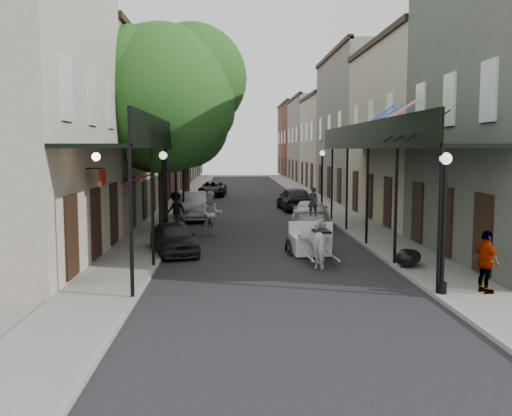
{
  "coord_description": "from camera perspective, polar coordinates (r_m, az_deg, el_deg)",
  "views": [
    {
      "loc": [
        -1.44,
        -16.52,
        3.92
      ],
      "look_at": [
        -0.47,
        5.84,
        1.6
      ],
      "focal_mm": 40.0,
      "sensor_mm": 36.0,
      "label": 1
    }
  ],
  "objects": [
    {
      "name": "ground",
      "position": [
        17.04,
        2.44,
        -7.39
      ],
      "size": [
        140.0,
        140.0,
        0.0
      ],
      "primitive_type": "plane",
      "color": "gray",
      "rests_on": "ground"
    },
    {
      "name": "gallery_right",
      "position": [
        24.31,
        12.42,
        6.09
      ],
      "size": [
        2.2,
        18.05,
        4.88
      ],
      "color": "black",
      "rests_on": "sidewalk_right"
    },
    {
      "name": "car_left_near",
      "position": [
        21.52,
        -8.24,
        -3.0
      ],
      "size": [
        2.38,
        3.82,
        1.21
      ],
      "primitive_type": "imported",
      "rotation": [
        0.0,
        0.0,
        0.28
      ],
      "color": "black",
      "rests_on": "ground"
    },
    {
      "name": "carriage",
      "position": [
        21.54,
        5.21,
        -1.89
      ],
      "size": [
        1.69,
        2.36,
        2.59
      ],
      "rotation": [
        0.0,
        0.0,
        0.06
      ],
      "color": "black",
      "rests_on": "ground"
    },
    {
      "name": "car_left_far",
      "position": [
        47.39,
        -4.36,
        1.92
      ],
      "size": [
        2.33,
        4.64,
        1.26
      ],
      "primitive_type": "imported",
      "rotation": [
        0.0,
        0.0,
        -0.05
      ],
      "color": "black",
      "rests_on": "ground"
    },
    {
      "name": "lamppost_right_far",
      "position": [
        35.01,
        6.62,
        2.82
      ],
      "size": [
        0.32,
        0.32,
        3.71
      ],
      "color": "black",
      "rests_on": "sidewalk_right"
    },
    {
      "name": "car_right_near",
      "position": [
        29.23,
        5.46,
        -0.52
      ],
      "size": [
        2.43,
        4.73,
        1.31
      ],
      "primitive_type": "imported",
      "rotation": [
        0.0,
        0.0,
        3.01
      ],
      "color": "silver",
      "rests_on": "ground"
    },
    {
      "name": "pedestrian_walking",
      "position": [
        25.72,
        -4.48,
        -0.58
      ],
      "size": [
        1.05,
        0.85,
        2.03
      ],
      "primitive_type": "imported",
      "rotation": [
        0.0,
        0.0,
        0.08
      ],
      "color": "#A5A79D",
      "rests_on": "ground"
    },
    {
      "name": "lamppost_left",
      "position": [
        22.75,
        -9.2,
        1.13
      ],
      "size": [
        0.32,
        0.32,
        3.71
      ],
      "color": "black",
      "rests_on": "sidewalk_left"
    },
    {
      "name": "building_row_right",
      "position": [
        47.61,
        9.76,
        7.43
      ],
      "size": [
        5.0,
        80.0,
        10.5
      ],
      "primitive_type": "cube",
      "color": "gray",
      "rests_on": "ground"
    },
    {
      "name": "lamppost_right_near",
      "position": [
        15.65,
        18.26,
        -1.24
      ],
      "size": [
        0.32,
        0.32,
        3.71
      ],
      "color": "black",
      "rests_on": "sidewalk_right"
    },
    {
      "name": "trash_bags",
      "position": [
        19.25,
        15.0,
        -4.81
      ],
      "size": [
        0.97,
        1.12,
        0.61
      ],
      "color": "black",
      "rests_on": "sidewalk_right"
    },
    {
      "name": "car_left_mid",
      "position": [
        31.85,
        -6.37,
        0.2
      ],
      "size": [
        2.7,
        4.9,
        1.53
      ],
      "primitive_type": "imported",
      "rotation": [
        0.0,
        0.0,
        0.24
      ],
      "color": "gray",
      "rests_on": "ground"
    },
    {
      "name": "pedestrian_sidewalk_right",
      "position": [
        16.27,
        22.03,
        -5.02
      ],
      "size": [
        0.6,
        1.04,
        1.67
      ],
      "primitive_type": "imported",
      "rotation": [
        0.0,
        0.0,
        1.78
      ],
      "color": "gray",
      "rests_on": "sidewalk_right"
    },
    {
      "name": "horse",
      "position": [
        19.25,
        6.6,
        -3.53
      ],
      "size": [
        0.95,
        1.88,
        1.55
      ],
      "primitive_type": "imported",
      "rotation": [
        0.0,
        0.0,
        3.2
      ],
      "color": "white",
      "rests_on": "ground"
    },
    {
      "name": "road",
      "position": [
        36.76,
        -0.24,
        -0.2
      ],
      "size": [
        8.0,
        90.0,
        0.01
      ],
      "primitive_type": "cube",
      "color": "black",
      "rests_on": "ground"
    },
    {
      "name": "car_right_far",
      "position": [
        36.49,
        3.87,
        0.94
      ],
      "size": [
        2.11,
        4.58,
        1.52
      ],
      "primitive_type": "imported",
      "rotation": [
        0.0,
        0.0,
        3.21
      ],
      "color": "black",
      "rests_on": "ground"
    },
    {
      "name": "sidewalk_right",
      "position": [
        37.28,
        7.46,
        -0.07
      ],
      "size": [
        2.2,
        90.0,
        0.12
      ],
      "primitive_type": "cube",
      "color": "gray",
      "rests_on": "ground"
    },
    {
      "name": "building_row_left",
      "position": [
        47.08,
        -11.34,
        7.42
      ],
      "size": [
        5.0,
        80.0,
        10.5
      ],
      "primitive_type": "cube",
      "color": "#C1B69A",
      "rests_on": "ground"
    },
    {
      "name": "gallery_left",
      "position": [
        23.74,
        -10.67,
        6.14
      ],
      "size": [
        2.2,
        18.05,
        4.88
      ],
      "color": "black",
      "rests_on": "sidewalk_left"
    },
    {
      "name": "tree_near",
      "position": [
        26.96,
        -8.52,
        11.32
      ],
      "size": [
        7.31,
        6.8,
        9.63
      ],
      "color": "#382619",
      "rests_on": "sidewalk_left"
    },
    {
      "name": "tree_far",
      "position": [
        40.84,
        -6.51,
        8.57
      ],
      "size": [
        6.45,
        6.0,
        8.61
      ],
      "color": "#382619",
      "rests_on": "sidewalk_left"
    },
    {
      "name": "pedestrian_sidewalk_left",
      "position": [
        28.53,
        -8.04,
        -0.1
      ],
      "size": [
        1.23,
        1.16,
        1.68
      ],
      "primitive_type": "imported",
      "rotation": [
        0.0,
        0.0,
        3.81
      ],
      "color": "gray",
      "rests_on": "sidewalk_left"
    },
    {
      "name": "sidewalk_left",
      "position": [
        36.89,
        -8.02,
        -0.15
      ],
      "size": [
        2.2,
        90.0,
        0.12
      ],
      "primitive_type": "cube",
      "color": "gray",
      "rests_on": "ground"
    }
  ]
}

